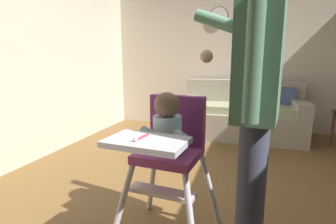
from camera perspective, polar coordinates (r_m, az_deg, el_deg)
name	(u,v)px	position (r m, az deg, el deg)	size (l,w,h in m)	color
ground	(205,209)	(2.30, 8.07, -20.35)	(5.73, 6.88, 0.10)	brown
wall_far	(232,55)	(4.63, 13.99, 12.06)	(4.93, 0.06, 2.52)	beige
wall_left	(19,51)	(3.28, -30.07, 11.56)	(0.06, 5.88, 2.52)	beige
couch	(241,115)	(4.18, 15.81, -0.66)	(1.83, 0.86, 0.86)	gray
high_chair	(169,140)	(1.57, 0.12, -6.29)	(0.66, 0.76, 0.98)	silver
adult_standing	(256,102)	(1.38, 18.81, 2.03)	(0.51, 0.54, 1.66)	#3D4156
wall_clock	(219,16)	(4.67, 11.14, 20.02)	(0.31, 0.04, 0.31)	white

